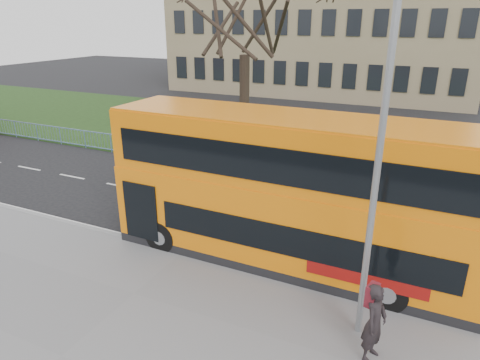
% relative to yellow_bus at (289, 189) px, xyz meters
% --- Properties ---
extents(ground, '(120.00, 120.00, 0.00)m').
position_rel_yellow_bus_xyz_m(ground, '(-3.25, 0.51, -2.52)').
color(ground, black).
rests_on(ground, ground).
extents(pavement, '(80.00, 10.50, 0.12)m').
position_rel_yellow_bus_xyz_m(pavement, '(-3.25, -6.24, -2.46)').
color(pavement, slate).
rests_on(pavement, ground).
extents(kerb, '(80.00, 0.20, 0.14)m').
position_rel_yellow_bus_xyz_m(kerb, '(-3.25, -1.04, -2.45)').
color(kerb, gray).
rests_on(kerb, ground).
extents(grass_verge, '(80.00, 15.40, 0.08)m').
position_rel_yellow_bus_xyz_m(grass_verge, '(-3.25, 14.81, -2.48)').
color(grass_verge, '#1C3413').
rests_on(grass_verge, ground).
extents(guard_railing, '(40.00, 0.12, 1.10)m').
position_rel_yellow_bus_xyz_m(guard_railing, '(-3.25, 7.11, -1.97)').
color(guard_railing, '#688BB9').
rests_on(guard_railing, ground).
extents(bare_tree, '(9.05, 9.05, 12.93)m').
position_rel_yellow_bus_xyz_m(bare_tree, '(-6.25, 10.51, 4.03)').
color(bare_tree, black).
rests_on(bare_tree, grass_verge).
extents(civic_building, '(30.00, 15.00, 14.00)m').
position_rel_yellow_bus_xyz_m(civic_building, '(-8.25, 35.51, 4.48)').
color(civic_building, '#877656').
rests_on(civic_building, ground).
extents(yellow_bus, '(11.22, 2.80, 4.69)m').
position_rel_yellow_bus_xyz_m(yellow_bus, '(0.00, 0.00, 0.00)').
color(yellow_bus, orange).
rests_on(yellow_bus, ground).
extents(pedestrian, '(0.62, 0.79, 1.91)m').
position_rel_yellow_bus_xyz_m(pedestrian, '(3.16, -3.28, -1.44)').
color(pedestrian, black).
rests_on(pedestrian, pavement).
extents(street_lamp, '(1.66, 0.24, 7.84)m').
position_rel_yellow_bus_xyz_m(street_lamp, '(2.65, -2.48, 1.90)').
color(street_lamp, gray).
rests_on(street_lamp, pavement).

